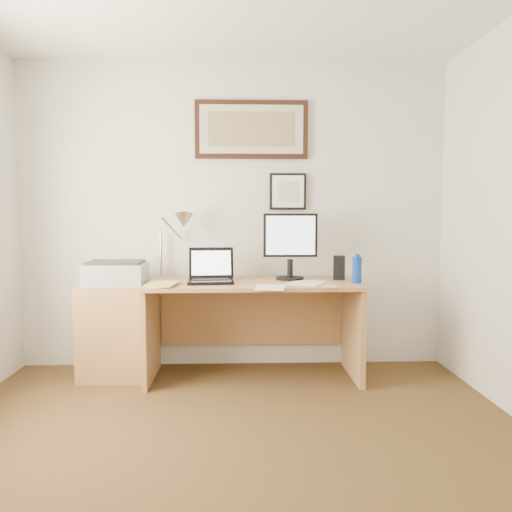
{
  "coord_description": "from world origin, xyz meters",
  "views": [
    {
      "loc": [
        0.04,
        -2.15,
        1.26
      ],
      "look_at": [
        0.17,
        1.43,
        0.96
      ],
      "focal_mm": 35.0,
      "sensor_mm": 36.0,
      "label": 1
    }
  ],
  "objects_px": {
    "laptop": "(211,275)",
    "lcd_monitor": "(290,243)",
    "side_cabinet": "(114,331)",
    "desk": "(253,310)",
    "water_bottle": "(357,270)",
    "book": "(149,284)",
    "printer": "(116,273)"
  },
  "relations": [
    {
      "from": "laptop",
      "to": "side_cabinet",
      "type": "bearing_deg",
      "value": 174.03
    },
    {
      "from": "printer",
      "to": "water_bottle",
      "type": "bearing_deg",
      "value": -4.14
    },
    {
      "from": "laptop",
      "to": "lcd_monitor",
      "type": "height_order",
      "value": "lcd_monitor"
    },
    {
      "from": "side_cabinet",
      "to": "water_bottle",
      "type": "relative_size",
      "value": 3.71
    },
    {
      "from": "laptop",
      "to": "printer",
      "type": "xyz_separation_m",
      "value": [
        -0.72,
        0.05,
        0.01
      ]
    },
    {
      "from": "book",
      "to": "laptop",
      "type": "distance_m",
      "value": 0.47
    },
    {
      "from": "water_bottle",
      "to": "book",
      "type": "bearing_deg",
      "value": -177.12
    },
    {
      "from": "book",
      "to": "laptop",
      "type": "bearing_deg",
      "value": 20.11
    },
    {
      "from": "desk",
      "to": "lcd_monitor",
      "type": "distance_m",
      "value": 0.6
    },
    {
      "from": "side_cabinet",
      "to": "desk",
      "type": "height_order",
      "value": "desk"
    },
    {
      "from": "book",
      "to": "desk",
      "type": "bearing_deg",
      "value": 19.9
    },
    {
      "from": "water_bottle",
      "to": "laptop",
      "type": "bearing_deg",
      "value": 175.68
    },
    {
      "from": "book",
      "to": "lcd_monitor",
      "type": "height_order",
      "value": "lcd_monitor"
    },
    {
      "from": "desk",
      "to": "printer",
      "type": "relative_size",
      "value": 3.64
    },
    {
      "from": "printer",
      "to": "side_cabinet",
      "type": "bearing_deg",
      "value": 134.52
    },
    {
      "from": "side_cabinet",
      "to": "printer",
      "type": "distance_m",
      "value": 0.46
    },
    {
      "from": "lcd_monitor",
      "to": "water_bottle",
      "type": "bearing_deg",
      "value": -23.09
    },
    {
      "from": "side_cabinet",
      "to": "water_bottle",
      "type": "distance_m",
      "value": 1.91
    },
    {
      "from": "book",
      "to": "lcd_monitor",
      "type": "relative_size",
      "value": 0.53
    },
    {
      "from": "water_bottle",
      "to": "printer",
      "type": "relative_size",
      "value": 0.45
    },
    {
      "from": "side_cabinet",
      "to": "book",
      "type": "xyz_separation_m",
      "value": [
        0.31,
        -0.24,
        0.4
      ]
    },
    {
      "from": "side_cabinet",
      "to": "desk",
      "type": "xyz_separation_m",
      "value": [
        1.07,
        0.04,
        0.15
      ]
    },
    {
      "from": "water_bottle",
      "to": "laptop",
      "type": "xyz_separation_m",
      "value": [
        -1.09,
        0.08,
        -0.04
      ]
    },
    {
      "from": "lcd_monitor",
      "to": "printer",
      "type": "bearing_deg",
      "value": -176.88
    },
    {
      "from": "water_bottle",
      "to": "lcd_monitor",
      "type": "height_order",
      "value": "lcd_monitor"
    },
    {
      "from": "side_cabinet",
      "to": "book",
      "type": "height_order",
      "value": "book"
    },
    {
      "from": "side_cabinet",
      "to": "lcd_monitor",
      "type": "relative_size",
      "value": 1.4
    },
    {
      "from": "side_cabinet",
      "to": "desk",
      "type": "distance_m",
      "value": 1.08
    },
    {
      "from": "water_bottle",
      "to": "book",
      "type": "distance_m",
      "value": 1.54
    },
    {
      "from": "laptop",
      "to": "printer",
      "type": "height_order",
      "value": "laptop"
    },
    {
      "from": "laptop",
      "to": "book",
      "type": "bearing_deg",
      "value": -159.89
    },
    {
      "from": "water_bottle",
      "to": "desk",
      "type": "relative_size",
      "value": 0.12
    }
  ]
}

